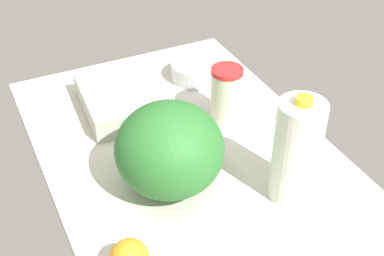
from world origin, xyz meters
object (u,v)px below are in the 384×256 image
at_px(tumbler_cup, 226,94).
at_px(milk_jug, 297,151).
at_px(watermelon, 169,149).
at_px(mixing_bowl, 196,71).
at_px(egg_carton, 103,104).

xyz_separation_m(tumbler_cup, milk_jug, (0.36, -0.01, 0.05)).
height_order(watermelon, milk_jug, milk_jug).
distance_m(tumbler_cup, milk_jug, 0.36).
bearing_deg(mixing_bowl, tumbler_cup, -5.43).
bearing_deg(watermelon, egg_carton, -172.13).
height_order(tumbler_cup, mixing_bowl, tumbler_cup).
height_order(egg_carton, milk_jug, milk_jug).
relative_size(tumbler_cup, egg_carton, 0.60).
relative_size(tumbler_cup, milk_jug, 0.59).
bearing_deg(watermelon, milk_jug, 58.26).
distance_m(watermelon, egg_carton, 0.39).
bearing_deg(tumbler_cup, egg_carton, -119.76).
xyz_separation_m(tumbler_cup, mixing_bowl, (-0.25, 0.02, -0.06)).
height_order(milk_jug, mixing_bowl, milk_jug).
bearing_deg(milk_jug, mixing_bowl, 177.00).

